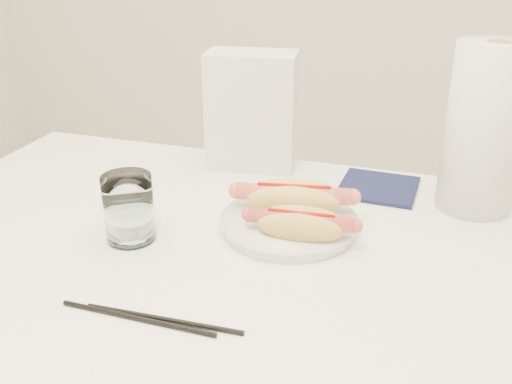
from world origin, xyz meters
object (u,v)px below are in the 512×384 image
(hotdog_left, at_px, (294,198))
(hotdog_right, at_px, (301,224))
(plate, at_px, (289,225))
(table, at_px, (231,282))
(water_glass, at_px, (129,208))
(napkin_box, at_px, (252,111))
(paper_towel_roll, at_px, (484,129))

(hotdog_left, relative_size, hotdog_right, 1.18)
(plate, relative_size, hotdog_left, 1.12)
(table, distance_m, water_glass, 0.20)
(napkin_box, distance_m, paper_towel_roll, 0.44)
(table, relative_size, hotdog_left, 6.18)
(plate, xyz_separation_m, hotdog_left, (-0.00, 0.03, 0.03))
(table, distance_m, paper_towel_roll, 0.49)
(hotdog_left, bearing_deg, paper_towel_roll, 17.57)
(hotdog_left, relative_size, napkin_box, 0.83)
(table, distance_m, hotdog_right, 0.15)
(hotdog_right, height_order, paper_towel_roll, paper_towel_roll)
(water_glass, bearing_deg, hotdog_right, 12.55)
(hotdog_left, height_order, paper_towel_roll, paper_towel_roll)
(table, relative_size, napkin_box, 5.14)
(hotdog_right, bearing_deg, plate, 118.94)
(plate, height_order, napkin_box, napkin_box)
(hotdog_right, bearing_deg, hotdog_left, 107.46)
(hotdog_right, distance_m, water_glass, 0.27)
(table, relative_size, plate, 5.50)
(plate, xyz_separation_m, water_glass, (-0.23, -0.11, 0.05))
(plate, bearing_deg, paper_towel_roll, 32.57)
(hotdog_right, xyz_separation_m, water_glass, (-0.26, -0.06, 0.02))
(hotdog_right, distance_m, napkin_box, 0.35)
(table, height_order, plate, plate)
(plate, height_order, hotdog_left, hotdog_left)
(water_glass, relative_size, paper_towel_roll, 0.37)
(hotdog_left, xyz_separation_m, napkin_box, (-0.14, 0.22, 0.07))
(hotdog_left, distance_m, water_glass, 0.27)
(hotdog_right, height_order, napkin_box, napkin_box)
(napkin_box, bearing_deg, plate, -67.74)
(plate, height_order, hotdog_right, hotdog_right)
(hotdog_right, relative_size, paper_towel_roll, 0.57)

